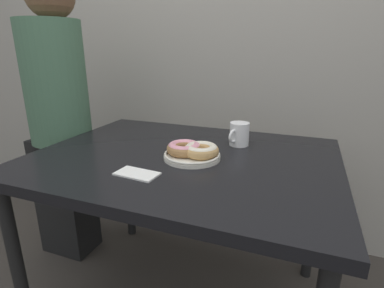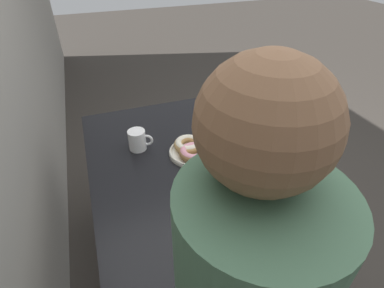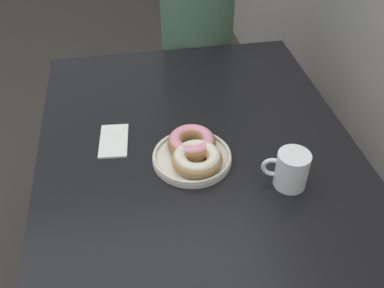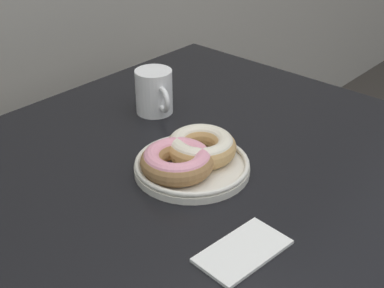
# 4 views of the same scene
# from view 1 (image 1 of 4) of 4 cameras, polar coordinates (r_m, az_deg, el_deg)

# --- Properties ---
(wall_back) EXTENTS (8.00, 0.05, 2.60)m
(wall_back) POSITION_cam_1_polar(r_m,az_deg,el_deg) (1.84, 7.62, 22.04)
(wall_back) COLOR #9E998E
(wall_back) RESTS_ON ground_plane
(dining_table) EXTENTS (1.20, 0.91, 0.75)m
(dining_table) POSITION_cam_1_polar(r_m,az_deg,el_deg) (1.24, -1.66, -5.22)
(dining_table) COLOR black
(dining_table) RESTS_ON ground_plane
(donut_plate) EXTENTS (0.23, 0.22, 0.06)m
(donut_plate) POSITION_cam_1_polar(r_m,az_deg,el_deg) (1.16, 0.07, -1.32)
(donut_plate) COLOR silver
(donut_plate) RESTS_ON dining_table
(coffee_mug) EXTENTS (0.08, 0.12, 0.10)m
(coffee_mug) POSITION_cam_1_polar(r_m,az_deg,el_deg) (1.33, 8.95, 1.92)
(coffee_mug) COLOR white
(coffee_mug) RESTS_ON dining_table
(person_figure) EXTENTS (0.34, 0.31, 1.51)m
(person_figure) POSITION_cam_1_polar(r_m,az_deg,el_deg) (1.73, -23.97, 4.22)
(person_figure) COLOR black
(person_figure) RESTS_ON ground_plane
(napkin) EXTENTS (0.15, 0.09, 0.01)m
(napkin) POSITION_cam_1_polar(r_m,az_deg,el_deg) (1.04, -10.44, -5.60)
(napkin) COLOR white
(napkin) RESTS_ON dining_table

